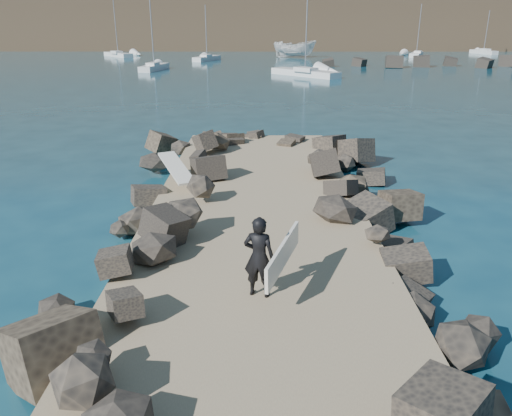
% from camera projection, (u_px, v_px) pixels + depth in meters
% --- Properties ---
extents(ground, '(800.00, 800.00, 0.00)m').
position_uv_depth(ground, '(256.00, 248.00, 13.02)').
color(ground, '#0F384C').
rests_on(ground, ground).
extents(jetty, '(6.00, 26.00, 0.60)m').
position_uv_depth(jetty, '(256.00, 274.00, 11.04)').
color(jetty, '#8C7759').
rests_on(jetty, ground).
extents(riprap_left, '(2.60, 22.00, 1.00)m').
position_uv_depth(riprap_left, '(130.00, 256.00, 11.45)').
color(riprap_left, black).
rests_on(riprap_left, ground).
extents(riprap_right, '(2.60, 22.00, 1.00)m').
position_uv_depth(riprap_right, '(382.00, 257.00, 11.43)').
color(riprap_right, black).
rests_on(riprap_right, ground).
extents(surfboard_resting, '(1.50, 2.26, 0.07)m').
position_uv_depth(surfboard_resting, '(176.00, 171.00, 16.03)').
color(surfboard_resting, silver).
rests_on(surfboard_resting, riprap_left).
extents(boat_imported, '(7.36, 4.04, 2.69)m').
position_uv_depth(boat_imported, '(295.00, 49.00, 81.25)').
color(boat_imported, silver).
rests_on(boat_imported, ground).
extents(surfer_with_board, '(1.14, 1.91, 1.61)m').
position_uv_depth(surfer_with_board, '(262.00, 257.00, 9.36)').
color(surfer_with_board, black).
rests_on(surfer_with_board, jetty).
extents(sailboat_e, '(6.22, 7.03, 9.24)m').
position_uv_depth(sailboat_e, '(118.00, 55.00, 83.13)').
color(sailboat_e, silver).
rests_on(sailboat_e, ground).
extents(sailboat_c, '(7.17, 7.67, 10.22)m').
position_uv_depth(sailboat_c, '(305.00, 73.00, 53.78)').
color(sailboat_c, silver).
rests_on(sailboat_c, ground).
extents(sailboat_f, '(2.92, 6.30, 7.52)m').
position_uv_depth(sailboat_f, '(484.00, 52.00, 90.18)').
color(sailboat_f, silver).
rests_on(sailboat_f, ground).
extents(sailboat_b, '(3.81, 6.61, 7.96)m').
position_uv_depth(sailboat_b, '(207.00, 58.00, 74.65)').
color(sailboat_b, silver).
rests_on(sailboat_b, ground).
extents(sailboat_a, '(2.58, 6.83, 8.09)m').
position_uv_depth(sailboat_a, '(154.00, 67.00, 60.12)').
color(sailboat_a, silver).
rests_on(sailboat_a, ground).
extents(sailboat_d, '(4.07, 6.99, 8.38)m').
position_uv_depth(sailboat_d, '(416.00, 54.00, 83.60)').
color(sailboat_d, silver).
rests_on(sailboat_d, ground).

